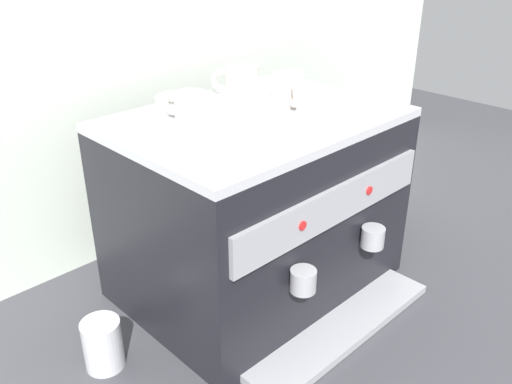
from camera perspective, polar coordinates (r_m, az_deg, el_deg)
The scene contains 11 objects.
ground_plane at distance 1.50m, azimuth 0.00°, elevation -9.26°, with size 4.00×4.00×0.00m, color #38383D.
tiled_backsplash_wall at distance 1.58m, azimuth -10.80°, elevation 13.76°, with size 2.80×0.03×1.08m, color silver.
espresso_machine at distance 1.38m, azimuth 0.12°, elevation -1.42°, with size 0.66×0.59×0.47m.
ceramic_cup_0 at distance 1.24m, azimuth -7.00°, elevation 8.79°, with size 0.07×0.11×0.07m.
ceramic_cup_1 at distance 1.36m, azimuth 3.35°, elevation 10.60°, with size 0.09×0.11×0.08m.
ceramic_cup_2 at distance 1.42m, azimuth -1.61°, elevation 11.44°, with size 0.09×0.12×0.08m.
ceramic_bowl_0 at distance 1.33m, azimuth -8.44°, elevation 9.11°, with size 0.09×0.09×0.04m.
ceramic_bowl_1 at distance 1.29m, azimuth -1.30°, elevation 8.96°, with size 0.13×0.13×0.04m.
ceramic_bowl_2 at distance 1.11m, azimuth -4.06°, elevation 6.06°, with size 0.12×0.12×0.04m.
coffee_grinder at distance 1.75m, azimuth 12.56°, elevation 2.86°, with size 0.17×0.17×0.40m.
milk_pitcher at distance 1.26m, azimuth -15.68°, elevation -15.03°, with size 0.08×0.08×0.12m, color #B7B7BC.
Camera 1 is at (-0.85, -0.87, 0.87)m, focal length 38.36 mm.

